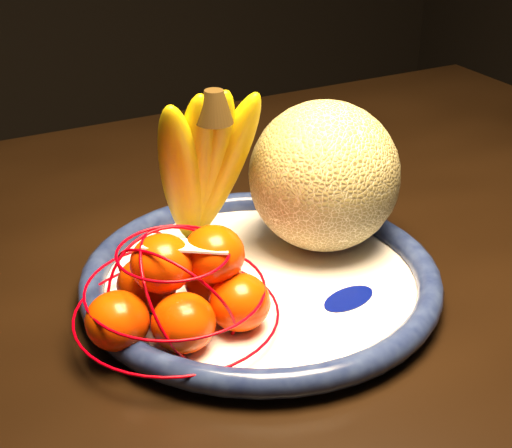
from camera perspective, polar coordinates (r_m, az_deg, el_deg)
name	(u,v)px	position (r m, az deg, el deg)	size (l,w,h in m)	color
dining_table	(141,372)	(0.81, -8.39, -10.58)	(1.63, 1.00, 0.81)	black
fruit_bowl	(261,279)	(0.76, 0.33, -4.05)	(0.35, 0.35, 0.03)	white
cantaloupe	(324,176)	(0.80, 4.98, 3.50)	(0.15, 0.15, 0.15)	olive
banana_bunch	(201,164)	(0.76, -4.01, 4.41)	(0.13, 0.12, 0.20)	#DABD00
mandarin_bag	(181,290)	(0.68, -5.47, -4.82)	(0.23, 0.23, 0.11)	#FF3E00
price_tag	(185,245)	(0.66, -5.18, -1.56)	(0.07, 0.03, 0.00)	white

